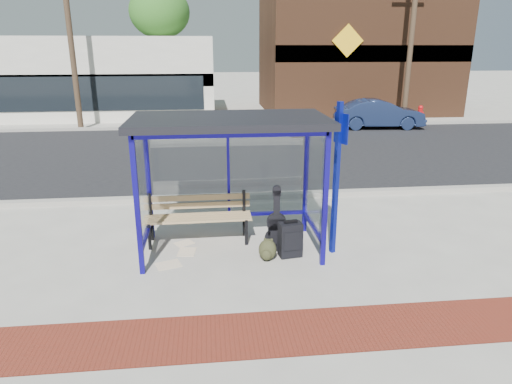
{
  "coord_description": "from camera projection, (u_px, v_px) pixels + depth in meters",
  "views": [
    {
      "loc": [
        -0.37,
        -7.61,
        3.54
      ],
      "look_at": [
        0.47,
        0.2,
        1.03
      ],
      "focal_mm": 32.0,
      "sensor_mm": 36.0,
      "label": 1
    }
  ],
  "objects": [
    {
      "name": "utility_pole_west",
      "position": [
        70.0,
        32.0,
        19.15
      ],
      "size": [
        1.6,
        0.24,
        8.0
      ],
      "color": "#4C3826",
      "rests_on": "ground"
    },
    {
      "name": "storefront_brown",
      "position": [
        354.0,
        53.0,
        25.67
      ],
      "size": [
        10.0,
        7.08,
        6.4
      ],
      "color": "#59331E",
      "rests_on": "ground"
    },
    {
      "name": "fire_hydrant",
      "position": [
        420.0,
        113.0,
        22.3
      ],
      "size": [
        0.36,
        0.24,
        0.8
      ],
      "rotation": [
        0.0,
        0.0,
        0.25
      ],
      "color": "#BB0D10",
      "rests_on": "ground"
    },
    {
      "name": "bench",
      "position": [
        198.0,
        215.0,
        8.54
      ],
      "size": [
        1.99,
        0.51,
        0.94
      ],
      "rotation": [
        0.0,
        0.0,
        0.01
      ],
      "color": "black",
      "rests_on": "ground"
    },
    {
      "name": "tree_right",
      "position": [
        409.0,
        15.0,
        28.76
      ],
      "size": [
        3.6,
        3.6,
        7.03
      ],
      "color": "#4C3826",
      "rests_on": "ground"
    },
    {
      "name": "utility_pole_east",
      "position": [
        412.0,
        33.0,
        20.67
      ],
      "size": [
        1.6,
        0.24,
        8.0
      ],
      "color": "#4C3826",
      "rests_on": "ground"
    },
    {
      "name": "ground",
      "position": [
        232.0,
        250.0,
        8.32
      ],
      "size": [
        120.0,
        120.0,
        0.0
      ],
      "primitive_type": "plane",
      "color": "#B2ADA0",
      "rests_on": "ground"
    },
    {
      "name": "newspaper_b",
      "position": [
        168.0,
        265.0,
        7.73
      ],
      "size": [
        0.49,
        0.44,
        0.01
      ],
      "primitive_type": "cube",
      "rotation": [
        0.0,
        0.0,
        0.34
      ],
      "color": "white",
      "rests_on": "ground"
    },
    {
      "name": "curb_far",
      "position": [
        216.0,
        127.0,
        20.71
      ],
      "size": [
        60.0,
        0.25,
        0.12
      ],
      "primitive_type": "cube",
      "color": "gray",
      "rests_on": "ground"
    },
    {
      "name": "newspaper_a",
      "position": [
        187.0,
        252.0,
        8.22
      ],
      "size": [
        0.35,
        0.42,
        0.01
      ],
      "primitive_type": "cube",
      "rotation": [
        0.0,
        0.0,
        1.44
      ],
      "color": "white",
      "rests_on": "ground"
    },
    {
      "name": "parked_car",
      "position": [
        379.0,
        114.0,
        20.51
      ],
      "size": [
        3.99,
        1.63,
        1.29
      ],
      "primitive_type": "imported",
      "rotation": [
        0.0,
        0.0,
        1.5
      ],
      "color": "#1B284C",
      "rests_on": "ground"
    },
    {
      "name": "sign_post",
      "position": [
        337.0,
        171.0,
        7.78
      ],
      "size": [
        0.18,
        0.32,
        2.69
      ],
      "rotation": [
        0.0,
        0.0,
        0.42
      ],
      "color": "navy",
      "rests_on": "ground"
    },
    {
      "name": "backpack",
      "position": [
        267.0,
        250.0,
        7.88
      ],
      "size": [
        0.36,
        0.34,
        0.37
      ],
      "rotation": [
        0.0,
        0.0,
        -0.31
      ],
      "color": "#2A2C18",
      "rests_on": "ground"
    },
    {
      "name": "guitar_bag",
      "position": [
        276.0,
        229.0,
        8.17
      ],
      "size": [
        0.43,
        0.17,
        1.15
      ],
      "rotation": [
        0.0,
        0.0,
        -0.11
      ],
      "color": "black",
      "rests_on": "ground"
    },
    {
      "name": "suitcase",
      "position": [
        290.0,
        240.0,
        7.97
      ],
      "size": [
        0.42,
        0.31,
        0.68
      ],
      "rotation": [
        0.0,
        0.0,
        0.15
      ],
      "color": "black",
      "rests_on": "ground"
    },
    {
      "name": "newspaper_c",
      "position": [
        184.0,
        243.0,
        8.59
      ],
      "size": [
        0.42,
        0.4,
        0.01
      ],
      "primitive_type": "cube",
      "rotation": [
        0.0,
        0.0,
        0.55
      ],
      "color": "white",
      "rests_on": "ground"
    },
    {
      "name": "tree_mid",
      "position": [
        159.0,
        13.0,
        27.19
      ],
      "size": [
        3.6,
        3.6,
        7.03
      ],
      "color": "#4C3826",
      "rests_on": "ground"
    },
    {
      "name": "street_asphalt",
      "position": [
        219.0,
        153.0,
        15.9
      ],
      "size": [
        60.0,
        10.0,
        0.0
      ],
      "primitive_type": "cube",
      "color": "black",
      "rests_on": "ground"
    },
    {
      "name": "curb_near",
      "position": [
        225.0,
        197.0,
        11.05
      ],
      "size": [
        60.0,
        0.25,
        0.12
      ],
      "primitive_type": "cube",
      "color": "gray",
      "rests_on": "ground"
    },
    {
      "name": "brick_paver_strip",
      "position": [
        243.0,
        335.0,
        5.86
      ],
      "size": [
        60.0,
        1.0,
        0.01
      ],
      "primitive_type": "cube",
      "color": "maroon",
      "rests_on": "ground"
    },
    {
      "name": "far_sidewalk",
      "position": [
        215.0,
        121.0,
        22.53
      ],
      "size": [
        60.0,
        4.0,
        0.01
      ],
      "primitive_type": "cube",
      "color": "#B2ADA0",
      "rests_on": "ground"
    },
    {
      "name": "storefront_white",
      "position": [
        40.0,
        77.0,
        23.83
      ],
      "size": [
        18.0,
        6.04,
        4.0
      ],
      "color": "silver",
      "rests_on": "ground"
    },
    {
      "name": "bus_shelter",
      "position": [
        229.0,
        137.0,
        7.76
      ],
      "size": [
        3.3,
        1.8,
        2.42
      ],
      "color": "#130C86",
      "rests_on": "ground"
    }
  ]
}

